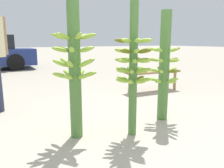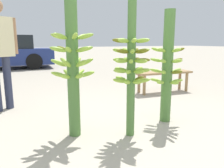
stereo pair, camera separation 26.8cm
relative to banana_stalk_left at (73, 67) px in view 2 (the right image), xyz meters
name	(u,v)px [view 2 (the right image)]	position (x,y,z in m)	size (l,w,h in m)	color
ground_plane	(139,136)	(0.65, -0.35, -0.79)	(80.00, 80.00, 0.00)	#A89E8C
banana_stalk_left	(73,67)	(0.00, 0.00, 0.00)	(0.49, 0.49, 1.49)	#4C7A38
banana_stalk_center	(131,65)	(0.58, -0.27, 0.02)	(0.43, 0.43, 1.54)	#4C7A38
banana_stalk_right	(167,67)	(1.24, -0.07, -0.06)	(0.46, 0.45, 1.46)	#4C7A38
market_bench	(163,75)	(2.31, 1.34, -0.43)	(1.28, 0.43, 0.44)	#99754C
parked_car	(0,53)	(-0.95, 7.33, -0.16)	(4.08, 1.81, 1.31)	navy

